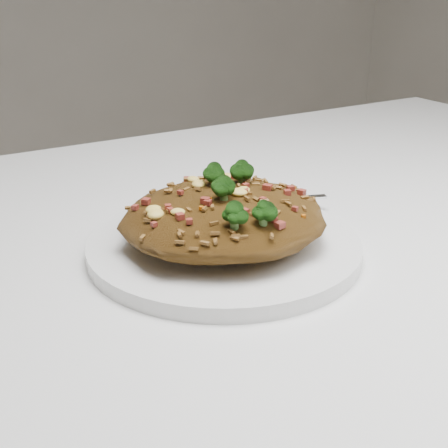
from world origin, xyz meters
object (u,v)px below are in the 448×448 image
Objects in this scene: fried_rice at (224,209)px; dining_table at (291,296)px; plate at (224,246)px; fork at (260,201)px.

dining_table is at bearing 17.02° from fried_rice.
fried_rice is (0.00, -0.00, 0.04)m from plate.
fried_rice reaches higher than plate.
plate is at bearing 93.94° from fried_rice.
fried_rice is at bearing -162.98° from dining_table.
fork is (0.08, 0.06, -0.03)m from fried_rice.
plate is (-0.10, -0.03, 0.10)m from dining_table.
plate is 0.10m from fork.
fried_rice is 0.11m from fork.
fried_rice reaches higher than dining_table.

